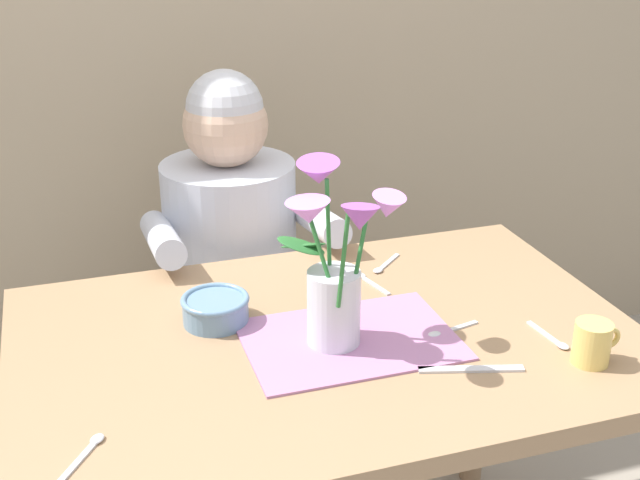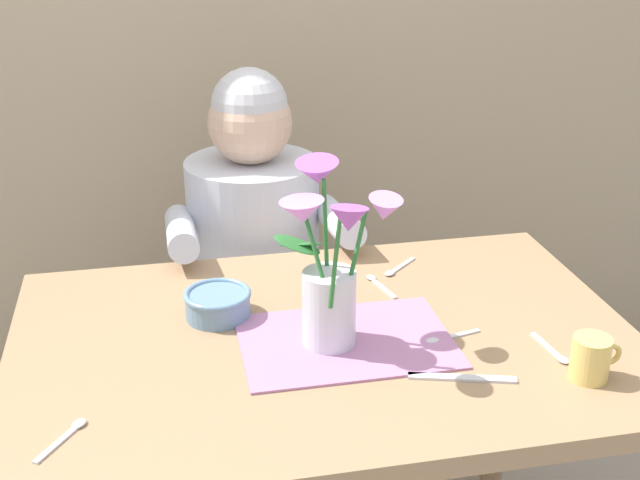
{
  "view_description": "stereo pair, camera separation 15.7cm",
  "coord_description": "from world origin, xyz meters",
  "px_view_note": "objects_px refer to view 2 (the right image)",
  "views": [
    {
      "loc": [
        -0.44,
        -1.32,
        1.54
      ],
      "look_at": [
        -0.0,
        0.05,
        0.92
      ],
      "focal_mm": 46.49,
      "sensor_mm": 36.0,
      "label": 1
    },
    {
      "loc": [
        -0.29,
        -1.36,
        1.54
      ],
      "look_at": [
        -0.0,
        0.05,
        0.92
      ],
      "focal_mm": 46.49,
      "sensor_mm": 36.0,
      "label": 2
    }
  ],
  "objects_px": {
    "seated_person": "(256,282)",
    "dinner_knife": "(462,378)",
    "coffee_cup": "(591,358)",
    "flower_vase": "(329,269)",
    "ceramic_bowl": "(218,303)"
  },
  "relations": [
    {
      "from": "seated_person",
      "to": "dinner_knife",
      "type": "bearing_deg",
      "value": -71.6
    },
    {
      "from": "seated_person",
      "to": "dinner_knife",
      "type": "height_order",
      "value": "seated_person"
    },
    {
      "from": "flower_vase",
      "to": "dinner_knife",
      "type": "relative_size",
      "value": 1.83
    },
    {
      "from": "seated_person",
      "to": "coffee_cup",
      "type": "distance_m",
      "value": 1.01
    },
    {
      "from": "seated_person",
      "to": "dinner_knife",
      "type": "xyz_separation_m",
      "value": [
        0.26,
        -0.81,
        0.18
      ]
    },
    {
      "from": "ceramic_bowl",
      "to": "dinner_knife",
      "type": "height_order",
      "value": "ceramic_bowl"
    },
    {
      "from": "flower_vase",
      "to": "coffee_cup",
      "type": "distance_m",
      "value": 0.49
    },
    {
      "from": "dinner_knife",
      "to": "coffee_cup",
      "type": "relative_size",
      "value": 2.04
    },
    {
      "from": "flower_vase",
      "to": "coffee_cup",
      "type": "bearing_deg",
      "value": -25.99
    },
    {
      "from": "ceramic_bowl",
      "to": "dinner_knife",
      "type": "xyz_separation_m",
      "value": [
        0.4,
        -0.32,
        -0.03
      ]
    },
    {
      "from": "coffee_cup",
      "to": "flower_vase",
      "type": "bearing_deg",
      "value": 154.01
    },
    {
      "from": "seated_person",
      "to": "coffee_cup",
      "type": "xyz_separation_m",
      "value": [
        0.48,
        -0.85,
        0.22
      ]
    },
    {
      "from": "coffee_cup",
      "to": "seated_person",
      "type": "bearing_deg",
      "value": 119.4
    },
    {
      "from": "seated_person",
      "to": "flower_vase",
      "type": "height_order",
      "value": "seated_person"
    },
    {
      "from": "seated_person",
      "to": "coffee_cup",
      "type": "relative_size",
      "value": 12.2
    }
  ]
}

